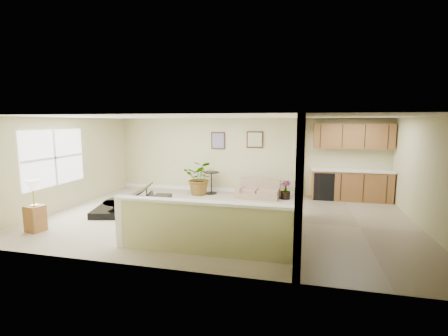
% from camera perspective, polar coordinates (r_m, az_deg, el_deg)
% --- Properties ---
extents(floor, '(9.00, 9.00, 0.00)m').
position_cam_1_polar(floor, '(8.21, 0.18, -8.73)').
color(floor, '#B5A68C').
rests_on(floor, ground).
extents(back_wall, '(9.00, 0.04, 2.50)m').
position_cam_1_polar(back_wall, '(10.85, 3.87, 2.12)').
color(back_wall, '#C0BB83').
rests_on(back_wall, floor).
extents(front_wall, '(9.00, 0.04, 2.50)m').
position_cam_1_polar(front_wall, '(5.11, -7.68, -4.71)').
color(front_wall, '#C0BB83').
rests_on(front_wall, floor).
extents(left_wall, '(0.04, 6.00, 2.50)m').
position_cam_1_polar(left_wall, '(9.98, -25.83, 0.81)').
color(left_wall, '#C0BB83').
rests_on(left_wall, floor).
extents(right_wall, '(0.04, 6.00, 2.50)m').
position_cam_1_polar(right_wall, '(8.17, 32.57, -1.11)').
color(right_wall, '#C0BB83').
rests_on(right_wall, floor).
extents(ceiling, '(9.00, 6.00, 0.04)m').
position_cam_1_polar(ceiling, '(7.86, 0.19, 9.00)').
color(ceiling, white).
rests_on(ceiling, back_wall).
extents(kitchen_vinyl, '(2.70, 6.00, 0.01)m').
position_cam_1_polar(kitchen_vinyl, '(8.11, 22.71, -9.56)').
color(kitchen_vinyl, gray).
rests_on(kitchen_vinyl, floor).
extents(interior_partition, '(0.18, 5.99, 2.50)m').
position_cam_1_polar(interior_partition, '(7.98, 13.30, -0.46)').
color(interior_partition, '#C0BB83').
rests_on(interior_partition, floor).
extents(pony_half_wall, '(3.42, 0.22, 1.00)m').
position_cam_1_polar(pony_half_wall, '(5.92, -4.36, -10.22)').
color(pony_half_wall, '#C0BB83').
rests_on(pony_half_wall, floor).
extents(left_window, '(0.05, 2.15, 1.45)m').
position_cam_1_polar(left_window, '(9.57, -27.72, 1.61)').
color(left_window, white).
rests_on(left_window, left_wall).
extents(wall_art_left, '(0.48, 0.04, 0.58)m').
position_cam_1_polar(wall_art_left, '(10.99, -1.04, 4.83)').
color(wall_art_left, '#3C2116').
rests_on(wall_art_left, back_wall).
extents(wall_mirror, '(0.55, 0.04, 0.55)m').
position_cam_1_polar(wall_mirror, '(10.74, 5.45, 4.98)').
color(wall_mirror, '#3C2116').
rests_on(wall_mirror, back_wall).
extents(kitchen_cabinets, '(2.36, 0.65, 2.33)m').
position_cam_1_polar(kitchen_cabinets, '(10.57, 20.90, -0.63)').
color(kitchen_cabinets, brown).
rests_on(kitchen_cabinets, floor).
extents(piano, '(2.17, 2.18, 1.53)m').
position_cam_1_polar(piano, '(9.05, -16.36, -3.30)').
color(piano, black).
rests_on(piano, floor).
extents(piano_bench, '(0.48, 0.82, 0.53)m').
position_cam_1_polar(piano_bench, '(8.36, -11.19, -6.70)').
color(piano_bench, black).
rests_on(piano_bench, floor).
extents(loveseat, '(1.37, 0.84, 0.75)m').
position_cam_1_polar(loveseat, '(10.31, 6.01, -3.66)').
color(loveseat, '#9D7E63').
rests_on(loveseat, floor).
extents(accent_table, '(0.51, 0.51, 0.74)m').
position_cam_1_polar(accent_table, '(10.78, -2.24, -2.07)').
color(accent_table, black).
rests_on(accent_table, floor).
extents(palm_plant, '(1.03, 0.90, 1.13)m').
position_cam_1_polar(palm_plant, '(10.66, -4.21, -1.77)').
color(palm_plant, black).
rests_on(palm_plant, floor).
extents(small_plant, '(0.41, 0.41, 0.58)m').
position_cam_1_polar(small_plant, '(10.26, 10.74, -4.03)').
color(small_plant, black).
rests_on(small_plant, floor).
extents(lamp_stand, '(0.38, 0.38, 1.13)m').
position_cam_1_polar(lamp_stand, '(8.22, -30.35, -6.37)').
color(lamp_stand, brown).
rests_on(lamp_stand, floor).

